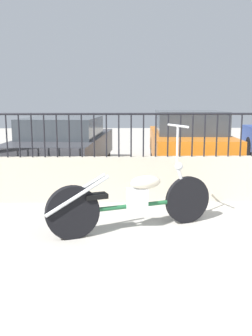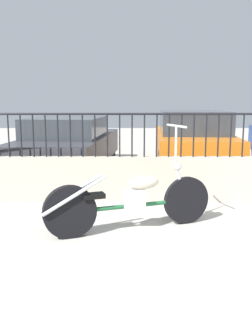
# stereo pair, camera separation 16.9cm
# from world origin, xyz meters

# --- Properties ---
(low_wall) EXTENTS (9.54, 0.18, 0.75)m
(low_wall) POSITION_xyz_m (0.00, 3.12, 0.38)
(low_wall) COLOR #B2A893
(low_wall) RESTS_ON ground_plane
(fence_railing) EXTENTS (9.54, 0.04, 0.73)m
(fence_railing) POSITION_xyz_m (-0.00, 3.12, 1.25)
(fence_railing) COLOR black
(fence_railing) RESTS_ON low_wall
(motorcycle_green) EXTENTS (2.20, 0.94, 1.37)m
(motorcycle_green) POSITION_xyz_m (-1.56, 1.64, 0.40)
(motorcycle_green) COLOR black
(motorcycle_green) RESTS_ON ground_plane
(car_dark_grey) EXTENTS (2.18, 4.71, 1.30)m
(car_dark_grey) POSITION_xyz_m (-2.86, 5.76, 0.66)
(car_dark_grey) COLOR black
(car_dark_grey) RESTS_ON ground_plane
(car_orange) EXTENTS (1.98, 4.51, 1.43)m
(car_orange) POSITION_xyz_m (0.12, 6.21, 0.71)
(car_orange) COLOR black
(car_orange) RESTS_ON ground_plane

